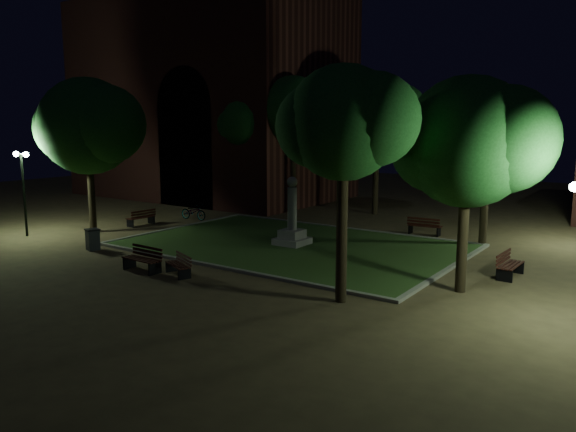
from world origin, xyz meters
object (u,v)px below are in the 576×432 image
trash_bin (93,239)px  bicycle (193,212)px  bench_left_side (141,218)px  bench_right_side (509,266)px  bench_near_right (179,266)px  bench_far_side (424,227)px  monument (292,226)px  bench_near_left (143,260)px

trash_bin → bicycle: 8.72m
bench_left_side → bench_right_side: 19.73m
bench_near_right → trash_bin: trash_bin is taller
bench_left_side → bench_far_side: (14.11, 6.55, 0.01)m
bench_near_right → bench_left_side: 11.23m
monument → bench_near_left: (-2.21, -7.09, -0.50)m
bench_far_side → monument: bearing=50.9°
bench_near_right → trash_bin: 6.44m
monument → trash_bin: (-6.99, -5.91, -0.46)m
bench_right_side → bicycle: 18.85m
bench_left_side → bench_far_side: bench_far_side is taller
bench_near_left → bicycle: 11.78m
bench_near_left → bicycle: size_ratio=0.96×
bicycle → bench_near_right: bearing=-141.6°
monument → bicycle: (-8.94, 2.58, -0.48)m
bench_left_side → bench_right_side: (19.72, 0.71, 0.02)m
bench_near_left → bench_far_side: 14.58m
bench_right_side → bicycle: size_ratio=0.95×
bench_left_side → bicycle: bearing=165.5°
bench_near_right → trash_bin: size_ratio=1.60×
bench_near_left → bench_near_right: size_ratio=1.14×
bench_far_side → bicycle: (-13.09, -3.44, 0.04)m
bench_near_left → bench_near_right: bench_near_left is taller
bench_near_right → bench_far_side: size_ratio=0.89×
bench_near_right → bench_right_side: (10.35, 6.91, 0.06)m
monument → bicycle: bearing=163.9°
bench_near_left → bench_far_side: (6.36, 13.12, -0.01)m
bench_left_side → bench_right_side: bearing=95.8°
bench_near_left → bench_right_side: 14.01m
bench_near_right → monument: bearing=107.8°
bench_left_side → trash_bin: (2.97, -5.39, 0.07)m
bench_near_right → bicycle: size_ratio=0.85×
bench_near_right → bicycle: 12.50m
bench_far_side → trash_bin: bearing=42.5°
bench_far_side → trash_bin: trash_bin is taller
bench_near_left → trash_bin: bearing=168.0°
bench_left_side → bicycle: bicycle is taller
monument → bicycle: monument is taller
bench_right_side → trash_bin: (-16.75, -6.10, 0.05)m
bench_near_left → trash_bin: trash_bin is taller
bench_near_right → bench_right_side: size_ratio=0.89×
bench_right_side → trash_bin: trash_bin is taller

